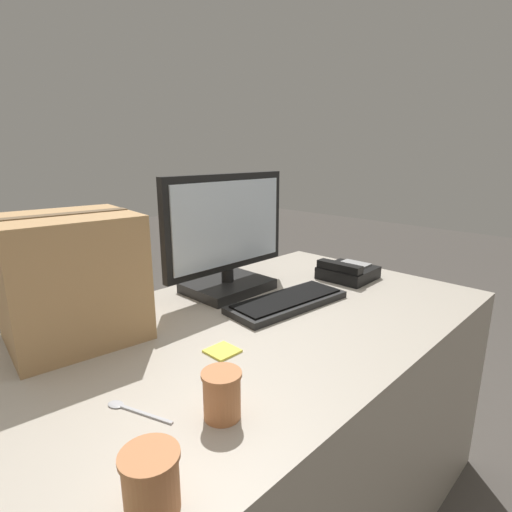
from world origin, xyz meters
The scene contains 9 objects.
office_desk centered at (0.00, 0.00, 0.36)m, with size 1.80×0.90×0.73m.
monitor centered at (0.24, 0.26, 0.91)m, with size 0.53×0.23×0.42m.
keyboard centered at (0.28, 0.01, 0.74)m, with size 0.43×0.20×0.03m.
desk_phone centered at (0.67, 0.03, 0.75)m, with size 0.20×0.20×0.08m.
paper_cup_left centered at (-0.45, -0.35, 0.77)m, with size 0.09×0.09×0.09m.
paper_cup_right centered at (-0.24, -0.27, 0.77)m, with size 0.08×0.08×0.09m.
spoon centered at (-0.36, -0.12, 0.73)m, with size 0.07×0.15×0.00m.
cardboard_box centered at (-0.30, 0.27, 0.89)m, with size 0.36×0.33×0.34m.
sticky_note_pad centered at (-0.08, -0.08, 0.73)m, with size 0.07×0.07×0.01m.
Camera 1 is at (-0.67, -0.78, 1.22)m, focal length 28.00 mm.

